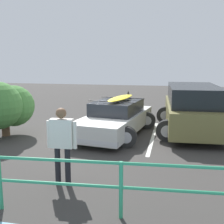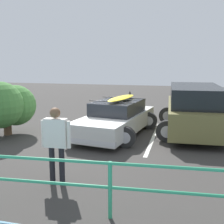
# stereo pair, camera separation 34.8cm
# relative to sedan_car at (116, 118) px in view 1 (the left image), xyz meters

# --- Properties ---
(ground_plane) EXTENTS (44.00, 44.00, 0.02)m
(ground_plane) POSITION_rel_sedan_car_xyz_m (0.80, 0.48, -0.61)
(ground_plane) COLOR #383533
(ground_plane) RESTS_ON ground
(parking_stripe) EXTENTS (0.12, 4.49, 0.00)m
(parking_stripe) POSITION_rel_sedan_car_xyz_m (-1.38, 0.04, -0.60)
(parking_stripe) COLOR silver
(parking_stripe) RESTS_ON ground
(sedan_car) EXTENTS (2.76, 4.59, 1.52)m
(sedan_car) POSITION_rel_sedan_car_xyz_m (0.00, 0.00, 0.00)
(sedan_car) COLOR silver
(sedan_car) RESTS_ON ground
(suv_car) EXTENTS (2.81, 4.89, 1.78)m
(suv_car) POSITION_rel_sedan_car_xyz_m (-2.76, -0.90, 0.32)
(suv_car) COLOR brown
(suv_car) RESTS_ON ground
(person_bystander) EXTENTS (0.66, 0.23, 1.70)m
(person_bystander) POSITION_rel_sedan_car_xyz_m (0.28, 4.45, 0.42)
(person_bystander) COLOR black
(person_bystander) RESTS_ON ground
(railing_fence) EXTENTS (8.83, 0.76, 1.02)m
(railing_fence) POSITION_rel_sedan_car_xyz_m (-1.21, 5.52, 0.09)
(railing_fence) COLOR #2D9366
(railing_fence) RESTS_ON ground
(bush_near_left) EXTENTS (2.06, 2.29, 2.00)m
(bush_near_left) POSITION_rel_sedan_car_xyz_m (3.82, 1.32, 0.52)
(bush_near_left) COLOR brown
(bush_near_left) RESTS_ON ground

